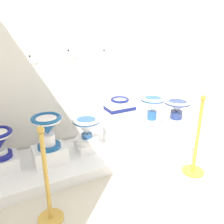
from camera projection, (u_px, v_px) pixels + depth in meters
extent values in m
cube|color=silver|center=(87.00, 34.00, 3.22)|extent=(3.87, 0.06, 3.22)
cube|color=white|center=(104.00, 151.00, 3.35)|extent=(3.03, 0.91, 0.13)
cube|color=white|center=(3.00, 163.00, 2.80)|extent=(0.36, 0.31, 0.16)
cylinder|color=navy|center=(1.00, 155.00, 2.76)|extent=(0.25, 0.25, 0.05)
cylinder|color=white|center=(0.00, 151.00, 2.74)|extent=(0.16, 0.16, 0.06)
cube|color=white|center=(50.00, 155.00, 2.92)|extent=(0.39, 0.29, 0.21)
cylinder|color=#195491|center=(49.00, 146.00, 2.88)|extent=(0.27, 0.27, 0.04)
cylinder|color=white|center=(48.00, 139.00, 2.84)|extent=(0.16, 0.16, 0.14)
cone|color=#195491|center=(47.00, 126.00, 2.78)|extent=(0.34, 0.34, 0.20)
cylinder|color=white|center=(46.00, 120.00, 2.76)|extent=(0.33, 0.33, 0.03)
torus|color=#195491|center=(46.00, 118.00, 2.75)|extent=(0.35, 0.35, 0.04)
cylinder|color=white|center=(46.00, 119.00, 2.75)|extent=(0.24, 0.24, 0.01)
cube|color=white|center=(87.00, 145.00, 3.23)|extent=(0.29, 0.29, 0.12)
cylinder|color=white|center=(87.00, 139.00, 3.20)|extent=(0.30, 0.30, 0.06)
cylinder|color=#2A5589|center=(87.00, 135.00, 3.18)|extent=(0.14, 0.14, 0.06)
cone|color=white|center=(86.00, 126.00, 3.13)|extent=(0.36, 0.36, 0.20)
cylinder|color=#2A5589|center=(86.00, 121.00, 3.10)|extent=(0.36, 0.36, 0.03)
torus|color=white|center=(86.00, 119.00, 3.10)|extent=(0.37, 0.37, 0.04)
cylinder|color=#2A5589|center=(86.00, 120.00, 3.10)|extent=(0.25, 0.25, 0.01)
cube|color=white|center=(119.00, 134.00, 3.43)|extent=(0.37, 0.33, 0.23)
cube|color=white|center=(120.00, 117.00, 3.33)|extent=(0.37, 0.24, 0.33)
cube|color=navy|center=(120.00, 108.00, 3.29)|extent=(0.38, 0.25, 0.05)
cylinder|color=white|center=(120.00, 103.00, 3.26)|extent=(0.23, 0.23, 0.08)
torus|color=navy|center=(120.00, 100.00, 3.24)|extent=(0.25, 0.25, 0.04)
cube|color=white|center=(151.00, 130.00, 3.60)|extent=(0.34, 0.32, 0.22)
cylinder|color=white|center=(152.00, 121.00, 3.55)|extent=(0.26, 0.26, 0.06)
cylinder|color=#235497|center=(152.00, 115.00, 3.51)|extent=(0.14, 0.14, 0.13)
cone|color=white|center=(153.00, 105.00, 3.46)|extent=(0.35, 0.35, 0.20)
cylinder|color=#235497|center=(153.00, 99.00, 3.43)|extent=(0.35, 0.35, 0.03)
torus|color=white|center=(153.00, 98.00, 3.42)|extent=(0.37, 0.37, 0.04)
cylinder|color=#235497|center=(153.00, 98.00, 3.42)|extent=(0.25, 0.25, 0.01)
cube|color=white|center=(175.00, 126.00, 3.82)|extent=(0.32, 0.40, 0.14)
cylinder|color=silver|center=(176.00, 120.00, 3.79)|extent=(0.30, 0.30, 0.05)
cylinder|color=navy|center=(176.00, 115.00, 3.76)|extent=(0.18, 0.18, 0.13)
cone|color=silver|center=(177.00, 106.00, 3.71)|extent=(0.40, 0.40, 0.16)
cylinder|color=navy|center=(177.00, 102.00, 3.69)|extent=(0.39, 0.39, 0.03)
torus|color=silver|center=(178.00, 101.00, 3.68)|extent=(0.40, 0.40, 0.04)
cylinder|color=navy|center=(178.00, 102.00, 3.68)|extent=(0.28, 0.28, 0.01)
cube|color=white|center=(33.00, 59.00, 2.96)|extent=(0.10, 0.01, 0.11)
cube|color=#5B9E4C|center=(30.00, 56.00, 2.94)|extent=(0.02, 0.01, 0.02)
cube|color=white|center=(72.00, 53.00, 3.17)|extent=(0.13, 0.01, 0.13)
cube|color=slate|center=(68.00, 50.00, 3.14)|extent=(0.02, 0.01, 0.02)
cube|color=white|center=(107.00, 53.00, 3.40)|extent=(0.12, 0.01, 0.13)
cube|color=#5B9E4C|center=(104.00, 50.00, 3.37)|extent=(0.02, 0.01, 0.02)
cylinder|color=gold|center=(51.00, 218.00, 2.27)|extent=(0.24, 0.24, 0.02)
cylinder|color=gold|center=(46.00, 178.00, 2.11)|extent=(0.04, 0.04, 0.88)
sphere|color=gold|center=(41.00, 130.00, 1.94)|extent=(0.06, 0.06, 0.06)
cylinder|color=#B89130|center=(193.00, 171.00, 2.99)|extent=(0.27, 0.27, 0.02)
cylinder|color=#B89130|center=(198.00, 137.00, 2.82)|extent=(0.04, 0.04, 0.92)
sphere|color=#B89130|center=(203.00, 98.00, 2.65)|extent=(0.06, 0.06, 0.06)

